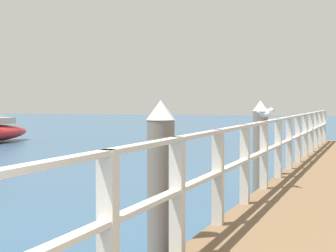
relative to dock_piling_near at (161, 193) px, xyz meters
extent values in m
cube|color=beige|center=(0.38, -2.20, 0.07)|extent=(0.12, 0.12, 1.08)
cube|color=beige|center=(0.38, -0.66, 0.07)|extent=(0.12, 0.12, 1.08)
cube|color=beige|center=(0.38, 0.89, 0.07)|extent=(0.12, 0.12, 1.08)
cube|color=beige|center=(0.38, 2.43, 0.07)|extent=(0.12, 0.12, 1.08)
cube|color=beige|center=(0.38, 3.98, 0.07)|extent=(0.12, 0.12, 1.08)
cube|color=beige|center=(0.38, 5.52, 0.07)|extent=(0.12, 0.12, 1.08)
cube|color=beige|center=(0.38, 7.07, 0.07)|extent=(0.12, 0.12, 1.08)
cube|color=beige|center=(0.38, 8.61, 0.07)|extent=(0.12, 0.12, 1.08)
cube|color=beige|center=(0.38, 10.15, 0.07)|extent=(0.12, 0.12, 1.08)
cube|color=beige|center=(0.38, 11.70, 0.07)|extent=(0.12, 0.12, 1.08)
cube|color=beige|center=(0.38, 13.24, 0.07)|extent=(0.12, 0.12, 1.08)
cube|color=beige|center=(0.38, 14.79, 0.07)|extent=(0.12, 0.12, 1.08)
cube|color=beige|center=(0.38, 16.33, 0.07)|extent=(0.12, 0.12, 1.08)
cube|color=beige|center=(0.38, 6.29, 0.59)|extent=(0.10, 20.07, 0.04)
cube|color=beige|center=(0.38, 6.29, 0.12)|extent=(0.10, 20.07, 0.04)
cylinder|color=#6B6056|center=(0.00, 0.00, -0.11)|extent=(0.28, 0.28, 1.70)
cone|color=white|center=(0.00, 0.00, 0.84)|extent=(0.29, 0.29, 0.20)
cylinder|color=#6B6056|center=(0.00, 5.82, -0.11)|extent=(0.28, 0.28, 1.70)
cone|color=white|center=(0.00, 5.82, 0.84)|extent=(0.29, 0.29, 0.20)
ellipsoid|color=white|center=(0.38, 4.07, 0.74)|extent=(0.28, 0.30, 0.15)
sphere|color=white|center=(0.50, 3.94, 0.78)|extent=(0.09, 0.09, 0.09)
cone|color=gold|center=(0.54, 3.89, 0.78)|extent=(0.05, 0.05, 0.02)
cone|color=#939399|center=(0.27, 4.20, 0.75)|extent=(0.11, 0.11, 0.07)
ellipsoid|color=#939399|center=(0.38, 4.07, 0.76)|extent=(0.28, 0.28, 0.04)
cylinder|color=tan|center=(0.39, 4.10, 0.64)|extent=(0.01, 0.01, 0.05)
cylinder|color=tan|center=(0.35, 4.06, 0.64)|extent=(0.01, 0.01, 0.05)
camera|label=1|loc=(2.07, -6.04, 0.93)|focal=67.52mm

